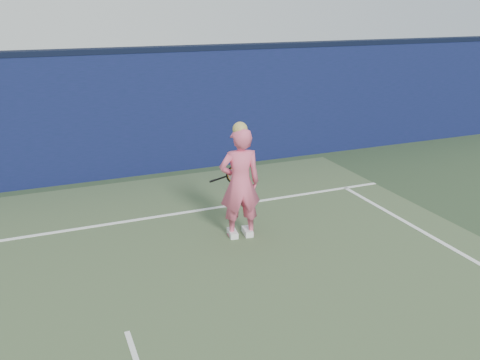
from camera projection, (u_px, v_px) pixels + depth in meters
name	position (u px, v px, depth m)	size (l,w,h in m)	color
backstop_wall	(71.00, 120.00, 9.97)	(24.00, 0.40, 2.50)	#0C1638
wall_cap	(63.00, 52.00, 9.54)	(24.00, 0.42, 0.10)	black
player	(240.00, 183.00, 7.62)	(0.68, 0.49, 1.80)	#E5597A
racket	(233.00, 175.00, 8.01)	(0.53, 0.16, 0.29)	black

